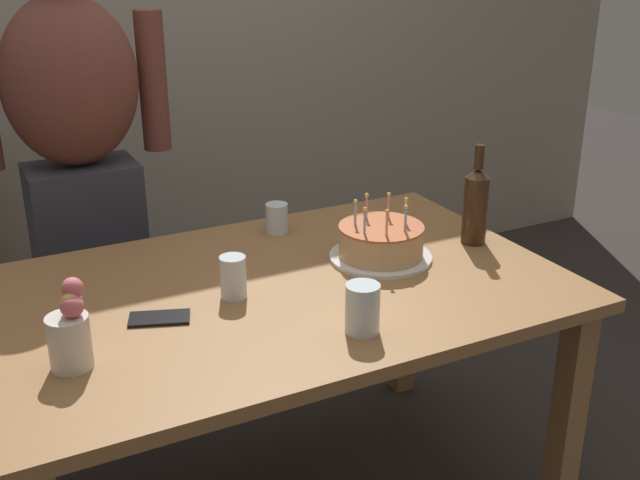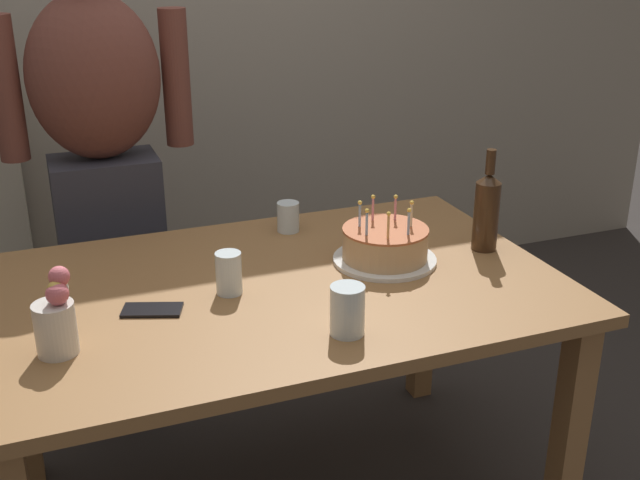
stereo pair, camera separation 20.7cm
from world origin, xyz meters
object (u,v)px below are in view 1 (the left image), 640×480
(water_glass_near, at_px, (233,277))
(flower_vase, at_px, (70,331))
(water_glass_side, at_px, (277,218))
(water_glass_far, at_px, (362,308))
(cell_phone, at_px, (159,318))
(wine_bottle, at_px, (476,204))
(person_man_bearded, at_px, (82,179))
(birthday_cake, at_px, (381,243))

(water_glass_near, height_order, flower_vase, flower_vase)
(water_glass_side, bearing_deg, water_glass_far, -97.24)
(water_glass_side, xyz_separation_m, cell_phone, (-0.49, -0.39, -0.04))
(water_glass_near, xyz_separation_m, water_glass_side, (0.28, 0.36, -0.01))
(flower_vase, bearing_deg, cell_phone, 29.27)
(water_glass_near, bearing_deg, water_glass_far, -57.07)
(cell_phone, bearing_deg, water_glass_side, 58.82)
(water_glass_far, height_order, water_glass_side, water_glass_far)
(wine_bottle, relative_size, person_man_bearded, 0.18)
(birthday_cake, height_order, person_man_bearded, person_man_bearded)
(cell_phone, relative_size, flower_vase, 0.73)
(water_glass_side, relative_size, wine_bottle, 0.31)
(wine_bottle, height_order, flower_vase, wine_bottle)
(cell_phone, bearing_deg, water_glass_far, -14.32)
(flower_vase, bearing_deg, wine_bottle, 8.49)
(wine_bottle, bearing_deg, cell_phone, -176.84)
(water_glass_far, height_order, cell_phone, water_glass_far)
(cell_phone, bearing_deg, wine_bottle, 22.96)
(wine_bottle, bearing_deg, person_man_bearded, 143.27)
(water_glass_near, relative_size, wine_bottle, 0.37)
(water_glass_far, distance_m, person_man_bearded, 1.14)
(water_glass_far, bearing_deg, birthday_cake, 52.99)
(birthday_cake, relative_size, water_glass_side, 3.15)
(birthday_cake, height_order, water_glass_side, birthday_cake)
(flower_vase, height_order, person_man_bearded, person_man_bearded)
(water_glass_near, distance_m, person_man_bearded, 0.79)
(birthday_cake, height_order, wine_bottle, wine_bottle)
(water_glass_far, distance_m, flower_vase, 0.64)
(birthday_cake, height_order, water_glass_far, birthday_cake)
(water_glass_side, bearing_deg, wine_bottle, -35.10)
(flower_vase, distance_m, person_man_bearded, 0.94)
(water_glass_near, distance_m, water_glass_side, 0.46)
(water_glass_side, xyz_separation_m, wine_bottle, (0.48, -0.34, 0.07))
(wine_bottle, bearing_deg, water_glass_near, -178.49)
(cell_phone, height_order, person_man_bearded, person_man_bearded)
(water_glass_far, relative_size, wine_bottle, 0.40)
(birthday_cake, height_order, flower_vase, flower_vase)
(person_man_bearded, bearing_deg, cell_phone, 90.70)
(flower_vase, bearing_deg, water_glass_near, 20.35)
(birthday_cake, height_order, water_glass_near, birthday_cake)
(water_glass_near, xyz_separation_m, flower_vase, (-0.43, -0.16, 0.03))
(cell_phone, bearing_deg, water_glass_near, 29.12)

